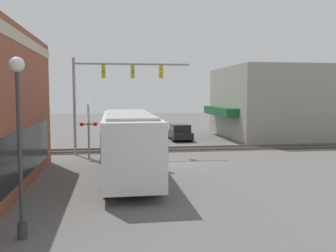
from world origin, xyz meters
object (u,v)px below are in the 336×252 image
(city_bus, at_px, (129,142))
(pedestrian_near_bus, at_px, (162,155))
(pedestrian_at_crossing, at_px, (105,144))
(streetlamp, at_px, (19,132))
(crossing_signal, at_px, (89,124))
(parked_car_black, at_px, (180,133))

(city_bus, bearing_deg, pedestrian_near_bus, -52.20)
(city_bus, xyz_separation_m, pedestrian_at_crossing, (5.96, 1.35, -0.89))
(streetlamp, relative_size, pedestrian_at_crossing, 2.92)
(city_bus, relative_size, pedestrian_at_crossing, 5.59)
(city_bus, bearing_deg, crossing_signal, 21.21)
(parked_car_black, height_order, pedestrian_at_crossing, pedestrian_at_crossing)
(parked_car_black, bearing_deg, streetlamp, 158.54)
(streetlamp, bearing_deg, pedestrian_near_bus, -30.51)
(crossing_signal, height_order, pedestrian_near_bus, crossing_signal)
(streetlamp, height_order, pedestrian_near_bus, streetlamp)
(streetlamp, bearing_deg, city_bus, -24.50)
(parked_car_black, bearing_deg, city_bus, 160.17)
(city_bus, height_order, pedestrian_at_crossing, city_bus)
(pedestrian_at_crossing, bearing_deg, city_bus, -167.27)
(pedestrian_at_crossing, bearing_deg, parked_car_black, -36.80)
(parked_car_black, distance_m, pedestrian_near_bus, 13.94)
(city_bus, distance_m, streetlamp, 8.63)
(city_bus, xyz_separation_m, parked_car_black, (14.98, -5.40, -1.15))
(city_bus, xyz_separation_m, pedestrian_near_bus, (1.48, -1.91, -0.96))
(pedestrian_near_bus, bearing_deg, parked_car_black, -14.51)
(streetlamp, xyz_separation_m, pedestrian_at_crossing, (13.72, -2.19, -2.25))
(pedestrian_at_crossing, relative_size, pedestrian_near_bus, 1.07)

